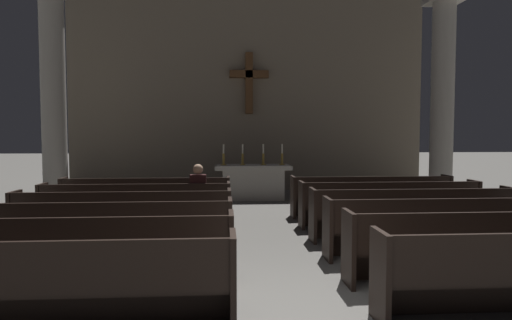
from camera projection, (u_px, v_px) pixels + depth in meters
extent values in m
cube|color=black|center=(44.00, 289.00, 4.29)|extent=(3.58, 0.40, 0.05)
cube|color=black|center=(33.00, 268.00, 4.05)|extent=(3.58, 0.05, 0.50)
cube|color=black|center=(52.00, 305.00, 4.49)|extent=(3.58, 0.04, 0.40)
cube|color=black|center=(233.00, 281.00, 4.40)|extent=(0.06, 0.50, 0.95)
cube|color=black|center=(82.00, 257.00, 5.44)|extent=(3.58, 0.40, 0.05)
cube|color=black|center=(75.00, 239.00, 5.20)|extent=(3.58, 0.05, 0.50)
cube|color=black|center=(87.00, 270.00, 5.63)|extent=(3.58, 0.04, 0.40)
cube|color=black|center=(231.00, 250.00, 5.54)|extent=(0.06, 0.50, 0.95)
cube|color=black|center=(107.00, 235.00, 6.58)|extent=(3.58, 0.40, 0.05)
cube|color=black|center=(102.00, 220.00, 6.34)|extent=(3.58, 0.05, 0.50)
cube|color=black|center=(110.00, 247.00, 6.77)|extent=(3.58, 0.04, 0.40)
cube|color=black|center=(230.00, 230.00, 6.69)|extent=(0.06, 0.50, 0.95)
cube|color=black|center=(124.00, 220.00, 7.73)|extent=(3.58, 0.40, 0.05)
cube|color=black|center=(121.00, 207.00, 7.49)|extent=(3.58, 0.05, 0.50)
cube|color=black|center=(127.00, 231.00, 7.92)|extent=(3.58, 0.04, 0.40)
cube|color=black|center=(229.00, 216.00, 7.83)|extent=(0.06, 0.50, 0.95)
cube|color=black|center=(15.00, 219.00, 7.58)|extent=(0.06, 0.50, 0.95)
cube|color=black|center=(137.00, 209.00, 8.87)|extent=(3.58, 0.40, 0.05)
cube|color=black|center=(135.00, 197.00, 8.63)|extent=(3.58, 0.05, 0.50)
cube|color=black|center=(139.00, 218.00, 9.06)|extent=(3.58, 0.04, 0.40)
cube|color=black|center=(229.00, 206.00, 8.97)|extent=(0.06, 0.50, 0.95)
cube|color=black|center=(42.00, 208.00, 8.72)|extent=(0.06, 0.50, 0.95)
cube|color=black|center=(147.00, 200.00, 10.01)|extent=(3.58, 0.40, 0.05)
cube|color=black|center=(145.00, 189.00, 9.77)|extent=(3.58, 0.05, 0.50)
cube|color=black|center=(149.00, 209.00, 10.21)|extent=(3.58, 0.04, 0.40)
cube|color=black|center=(228.00, 197.00, 10.12)|extent=(0.06, 0.50, 0.95)
cube|color=black|center=(64.00, 199.00, 9.86)|extent=(0.06, 0.50, 0.95)
cube|color=black|center=(380.00, 277.00, 4.50)|extent=(0.06, 0.50, 0.95)
cube|color=black|center=(486.00, 249.00, 5.80)|extent=(3.58, 0.40, 0.05)
cube|color=black|center=(497.00, 232.00, 5.55)|extent=(3.58, 0.05, 0.50)
cube|color=black|center=(477.00, 262.00, 5.99)|extent=(3.58, 0.04, 0.40)
cube|color=black|center=(348.00, 248.00, 5.64)|extent=(0.06, 0.50, 0.95)
cube|color=black|center=(443.00, 230.00, 6.94)|extent=(3.58, 0.40, 0.05)
cube|color=black|center=(450.00, 215.00, 6.70)|extent=(3.58, 0.05, 0.50)
cube|color=black|center=(437.00, 241.00, 7.13)|extent=(3.58, 0.04, 0.40)
cube|color=black|center=(328.00, 229.00, 6.79)|extent=(0.06, 0.50, 0.95)
cube|color=black|center=(412.00, 216.00, 8.08)|extent=(3.58, 0.40, 0.05)
cube|color=black|center=(417.00, 203.00, 7.84)|extent=(3.58, 0.05, 0.50)
cube|color=black|center=(407.00, 227.00, 8.28)|extent=(3.58, 0.04, 0.40)
cube|color=black|center=(313.00, 215.00, 7.93)|extent=(0.06, 0.50, 0.95)
cube|color=black|center=(509.00, 213.00, 8.19)|extent=(0.06, 0.50, 0.95)
cube|color=black|center=(388.00, 206.00, 9.23)|extent=(3.58, 0.40, 0.05)
cube|color=black|center=(393.00, 194.00, 8.99)|extent=(3.58, 0.05, 0.50)
cube|color=black|center=(385.00, 215.00, 9.42)|extent=(3.58, 0.04, 0.40)
cube|color=black|center=(302.00, 205.00, 9.08)|extent=(0.06, 0.50, 0.95)
cube|color=black|center=(474.00, 203.00, 9.33)|extent=(0.06, 0.50, 0.95)
cube|color=black|center=(370.00, 198.00, 10.37)|extent=(3.58, 0.40, 0.05)
cube|color=black|center=(374.00, 187.00, 10.13)|extent=(3.58, 0.05, 0.50)
cube|color=black|center=(368.00, 206.00, 10.57)|extent=(3.58, 0.04, 0.40)
cube|color=black|center=(293.00, 197.00, 10.22)|extent=(0.06, 0.50, 0.95)
cube|color=black|center=(447.00, 195.00, 10.48)|extent=(0.06, 0.50, 0.95)
cube|color=#ADA89E|center=(56.00, 200.00, 12.23)|extent=(0.90, 0.90, 0.20)
cylinder|color=#ADA89E|center=(54.00, 100.00, 12.07)|extent=(0.64, 0.64, 5.64)
cube|color=#ADA89E|center=(440.00, 196.00, 12.99)|extent=(0.90, 0.90, 0.20)
cylinder|color=#ADA89E|center=(442.00, 102.00, 12.83)|extent=(0.64, 0.64, 5.64)
cube|color=#ADA89E|center=(445.00, 0.00, 12.65)|extent=(0.96, 0.96, 0.16)
cube|color=#A8A399|center=(253.00, 184.00, 12.99)|extent=(1.76, 0.72, 0.88)
cube|color=#A8A399|center=(253.00, 167.00, 12.96)|extent=(2.20, 0.90, 0.12)
cube|color=silver|center=(253.00, 165.00, 12.96)|extent=(2.09, 0.86, 0.01)
cylinder|color=#B79338|center=(224.00, 165.00, 12.90)|extent=(0.16, 0.16, 0.02)
cylinder|color=#B79338|center=(224.00, 159.00, 12.89)|extent=(0.07, 0.07, 0.33)
cylinder|color=silver|center=(224.00, 149.00, 12.87)|extent=(0.04, 0.04, 0.27)
cylinder|color=#B79338|center=(243.00, 165.00, 12.94)|extent=(0.16, 0.16, 0.02)
cylinder|color=#B79338|center=(243.00, 159.00, 12.93)|extent=(0.07, 0.07, 0.33)
cylinder|color=silver|center=(243.00, 149.00, 12.91)|extent=(0.04, 0.04, 0.27)
cylinder|color=#B79338|center=(263.00, 165.00, 12.98)|extent=(0.16, 0.16, 0.02)
cylinder|color=#B79338|center=(263.00, 159.00, 12.97)|extent=(0.07, 0.07, 0.33)
cylinder|color=silver|center=(263.00, 149.00, 12.95)|extent=(0.04, 0.04, 0.27)
cylinder|color=#B79338|center=(282.00, 164.00, 13.02)|extent=(0.16, 0.16, 0.02)
cylinder|color=#B79338|center=(282.00, 159.00, 13.01)|extent=(0.07, 0.07, 0.33)
cylinder|color=silver|center=(282.00, 149.00, 12.99)|extent=(0.04, 0.04, 0.27)
cube|color=gray|center=(249.00, 94.00, 15.12)|extent=(11.89, 0.25, 6.53)
cube|color=brown|center=(249.00, 83.00, 14.86)|extent=(0.24, 0.24, 2.02)
cube|color=brown|center=(249.00, 74.00, 14.84)|extent=(1.29, 0.24, 0.24)
cube|color=#26262B|center=(199.00, 216.00, 9.15)|extent=(0.24, 0.14, 0.45)
cube|color=#26262B|center=(199.00, 204.00, 9.00)|extent=(0.28, 0.36, 0.12)
cube|color=#381919|center=(198.00, 188.00, 8.85)|extent=(0.32, 0.20, 0.54)
sphere|color=tan|center=(198.00, 169.00, 8.83)|extent=(0.20, 0.20, 0.20)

